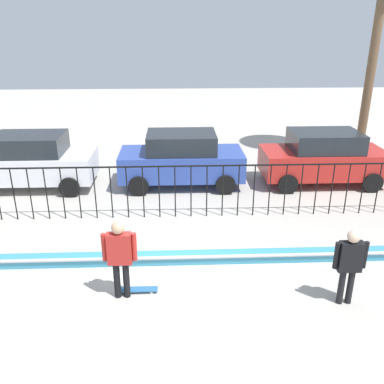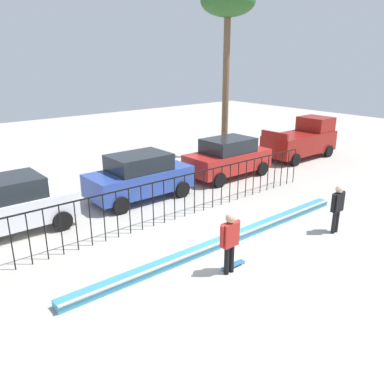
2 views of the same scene
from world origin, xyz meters
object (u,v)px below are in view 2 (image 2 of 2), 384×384
object	(u,v)px
skateboard	(234,265)
pickup_truck	(302,140)
parked_car_white	(6,206)
camera_operator	(337,205)
skateboarder	(230,238)
palm_tree_tall	(228,8)
parked_car_blue	(139,176)
parked_car_red	(228,157)

from	to	relation	value
skateboard	pickup_truck	distance (m)	13.76
parked_car_white	pickup_truck	xyz separation A→B (m)	(16.27, 0.00, 0.06)
camera_operator	parked_car_white	world-z (taller)	parked_car_white
skateboarder	skateboard	xyz separation A→B (m)	(0.33, 0.14, -0.99)
skateboarder	palm_tree_tall	distance (m)	14.85
camera_operator	parked_car_blue	size ratio (longest dim) A/B	0.39
pickup_truck	palm_tree_tall	bearing A→B (deg)	142.05
parked_car_white	parked_car_red	xyz separation A→B (m)	(10.25, -0.03, 0.00)
parked_car_white	palm_tree_tall	xyz separation A→B (m)	(12.86, 2.92, 7.04)
skateboarder	parked_car_red	bearing A→B (deg)	42.10
parked_car_white	pickup_truck	distance (m)	16.27
skateboard	pickup_truck	size ratio (longest dim) A/B	0.17
skateboarder	parked_car_blue	xyz separation A→B (m)	(1.38, 6.60, -0.08)
parked_car_red	pickup_truck	bearing A→B (deg)	1.26
parked_car_white	parked_car_red	size ratio (longest dim) A/B	1.00
parked_car_blue	pickup_truck	bearing A→B (deg)	1.92
skateboard	camera_operator	xyz separation A→B (m)	(4.26, -0.55, 0.94)
skateboarder	parked_car_red	xyz separation A→B (m)	(6.42, 6.56, -0.08)
skateboarder	parked_car_white	world-z (taller)	parked_car_white
parked_car_red	palm_tree_tall	distance (m)	8.07
skateboarder	parked_car_white	size ratio (longest dim) A/B	0.41
camera_operator	pickup_truck	xyz separation A→B (m)	(7.85, 7.00, 0.04)
camera_operator	pickup_truck	bearing A→B (deg)	-129.26
parked_car_blue	pickup_truck	size ratio (longest dim) A/B	0.91
parked_car_red	camera_operator	bearing A→B (deg)	-103.70
parked_car_blue	parked_car_red	bearing A→B (deg)	1.53
skateboard	skateboarder	bearing A→B (deg)	-145.68
parked_car_red	palm_tree_tall	bearing A→B (deg)	49.34
pickup_truck	skateboard	bearing A→B (deg)	-149.37
parked_car_red	skateboard	bearing A→B (deg)	-132.49
parked_car_white	pickup_truck	bearing A→B (deg)	-1.42
parked_car_white	parked_car_red	distance (m)	10.25
skateboarder	parked_car_blue	world-z (taller)	parked_car_blue
skateboard	palm_tree_tall	bearing A→B (deg)	58.19
camera_operator	palm_tree_tall	xyz separation A→B (m)	(4.45, 9.92, 7.02)
skateboarder	skateboard	bearing A→B (deg)	19.69
parked_car_white	parked_car_blue	world-z (taller)	same
skateboard	parked_car_blue	xyz separation A→B (m)	(1.05, 6.46, 0.91)
skateboarder	palm_tree_tall	world-z (taller)	palm_tree_tall
pickup_truck	palm_tree_tall	xyz separation A→B (m)	(-3.41, 2.92, 6.98)
parked_car_white	pickup_truck	world-z (taller)	pickup_truck
parked_car_blue	palm_tree_tall	distance (m)	10.80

